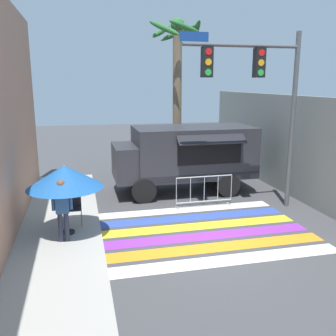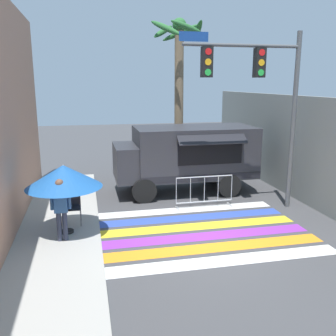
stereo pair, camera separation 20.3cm
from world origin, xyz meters
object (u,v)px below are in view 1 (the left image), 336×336
Objects in this scene: food_truck at (183,154)px; vendor_person at (62,207)px; traffic_signal_pole at (259,86)px; barricade_front at (204,192)px; patio_umbrella at (65,177)px; folding_chair at (73,205)px; palm_tree at (177,75)px.

food_truck is 3.21× the size of vendor_person.
traffic_signal_pole is (1.78, -2.55, 2.60)m from food_truck.
vendor_person reaches higher than barricade_front.
patio_umbrella reaches higher than barricade_front.
vendor_person is at bearing -154.76° from barricade_front.
vendor_person is (-0.24, -1.23, 0.36)m from folding_chair.
traffic_signal_pole is at bearing -76.30° from palm_tree.
palm_tree is (4.64, 5.71, 3.83)m from folding_chair.
patio_umbrella is 1.26m from folding_chair.
barricade_front is (0.22, -1.97, -0.97)m from food_truck.
palm_tree reaches higher than food_truck.
barricade_front is (4.53, 1.65, -1.21)m from patio_umbrella.
vendor_person is 9.17m from palm_tree.
food_truck is 2.61× the size of patio_umbrella.
palm_tree reaches higher than barricade_front.
food_truck is 5.54× the size of folding_chair.
traffic_signal_pole reaches higher than barricade_front.
palm_tree reaches higher than vendor_person.
traffic_signal_pole is 3.47× the size of vendor_person.
food_truck is at bearing 27.30° from vendor_person.
vendor_person reaches higher than folding_chair.
food_truck is 6.07m from vendor_person.
barricade_front is at bearing 9.24° from vendor_person.
vendor_person is (-6.18, -1.60, -3.03)m from traffic_signal_pole.
folding_chair is at bearing -129.09° from palm_tree.
patio_umbrella is 4.98m from barricade_front.
traffic_signal_pole reaches higher than vendor_person.
food_truck is 2.67× the size of barricade_front.
folding_chair is at bearing -176.40° from traffic_signal_pole.
barricade_front is (-1.56, 0.57, -3.58)m from traffic_signal_pole.
food_truck is 2.21m from barricade_front.
traffic_signal_pole is at bearing -20.20° from barricade_front.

